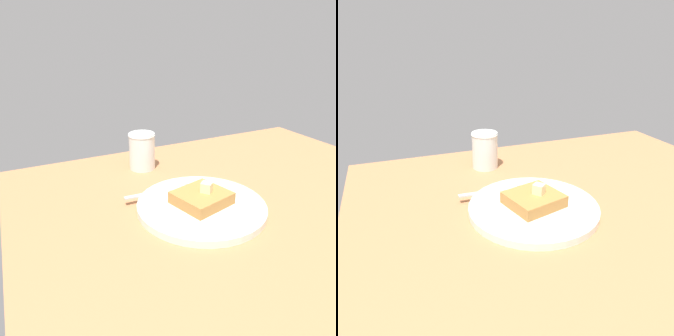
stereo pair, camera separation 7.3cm
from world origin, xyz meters
TOP-DOWN VIEW (x-y plane):
  - table_surface at (0.00, 0.00)cm, footprint 93.22×93.22cm
  - plate at (8.38, 10.59)cm, footprint 25.49×25.49cm
  - toast_slice_center at (8.38, 10.59)cm, footprint 11.17×11.77cm
  - butter_pat_primary at (8.15, 9.70)cm, footprint 2.70×2.67cm
  - fork at (16.20, 14.66)cm, footprint 2.35×16.05cm
  - syrup_jar at (33.25, 12.98)cm, footprint 6.77×6.77cm

SIDE VIEW (x-z plane):
  - table_surface at x=0.00cm, z-range 0.00..2.11cm
  - plate at x=8.38cm, z-range 2.23..3.69cm
  - fork at x=16.20cm, z-range 3.57..3.93cm
  - toast_slice_center at x=8.38cm, z-range 3.57..5.97cm
  - syrup_jar at x=33.25cm, z-range 1.69..11.01cm
  - butter_pat_primary at x=8.15cm, z-range 5.97..7.97cm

